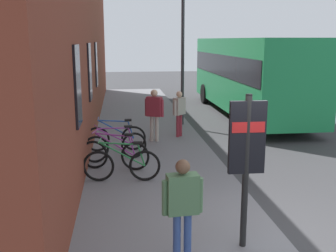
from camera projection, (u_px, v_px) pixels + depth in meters
name	position (u px, v px, depth m)	size (l,w,h in m)	color
ground	(235.00, 144.00, 12.76)	(60.00, 60.00, 0.00)	#38383A
sidewalk_pavement	(146.00, 131.00, 14.35)	(24.00, 3.50, 0.12)	slate
station_facade	(85.00, 20.00, 14.23)	(22.00, 0.65, 7.97)	brown
bicycle_by_door	(122.00, 165.00, 9.01)	(0.48, 1.77, 0.97)	black
bicycle_under_window	(115.00, 154.00, 9.83)	(0.61, 1.73, 0.97)	black
bicycle_nearest_sign	(115.00, 146.00, 10.58)	(0.61, 1.73, 0.97)	black
bicycle_mid_rack	(116.00, 138.00, 11.50)	(0.48, 1.77, 0.97)	black
transit_info_sign	(247.00, 147.00, 5.90)	(0.10, 0.55, 2.40)	black
city_bus	(248.00, 71.00, 17.49)	(10.50, 2.66, 3.35)	#1E8C4C
pedestrian_crossing_street	(154.00, 110.00, 12.45)	(0.43, 0.57, 1.66)	#B2A599
pedestrian_by_facade	(183.00, 201.00, 5.59)	(0.26, 0.59, 1.55)	#334C8C
pedestrian_near_bus	(179.00, 109.00, 13.08)	(0.47, 0.46, 1.52)	maroon
street_lamp	(183.00, 41.00, 14.53)	(0.28, 0.28, 5.27)	#333338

